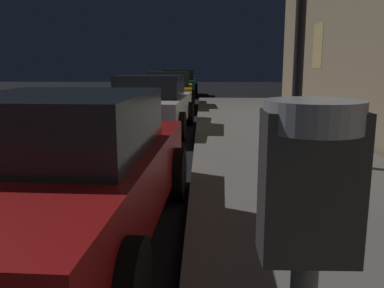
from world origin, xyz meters
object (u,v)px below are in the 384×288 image
car_yellow_cab (169,91)px  parking_meter (304,275)px  car_white (151,104)px  car_green (179,83)px  car_red (63,172)px

car_yellow_cab → parking_meter: bearing=-84.2°
car_white → car_yellow_cab: bearing=90.0°
car_green → car_yellow_cab: bearing=-90.0°
parking_meter → car_red: bearing=117.9°
parking_meter → car_white: size_ratio=0.36×
car_red → car_green: (0.00, 19.01, 0.00)m
parking_meter → car_green: 21.93m
parking_meter → car_red: 3.29m
car_white → car_yellow_cab: size_ratio=1.00×
parking_meter → car_yellow_cab: bearing=95.8°
parking_meter → car_red: parking_meter is taller
car_yellow_cab → car_green: (-0.00, 6.82, 0.00)m
car_white → car_green: 12.39m
car_red → car_green: size_ratio=1.09×
car_white → car_green: same height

